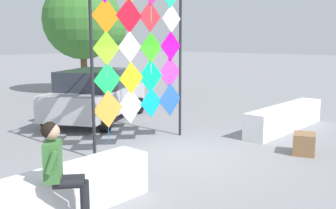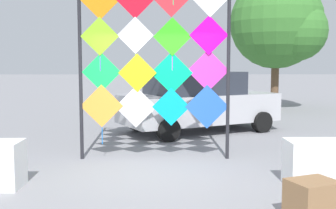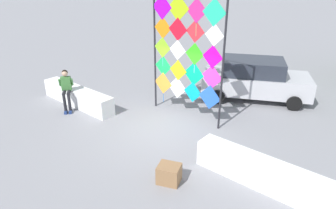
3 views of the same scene
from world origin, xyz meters
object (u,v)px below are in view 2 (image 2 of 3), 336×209
at_px(parked_car, 198,101).
at_px(cardboard_box_large, 313,200).
at_px(tree_broadleaf, 280,24).
at_px(kite_display_rack, 154,34).

relative_size(parked_car, cardboard_box_large, 8.25).
bearing_deg(parked_car, cardboard_box_large, -82.76).
xyz_separation_m(cardboard_box_large, tree_broadleaf, (2.96, 12.12, 3.20)).
distance_m(kite_display_rack, cardboard_box_large, 4.45).
height_order(kite_display_rack, cardboard_box_large, kite_display_rack).
bearing_deg(tree_broadleaf, kite_display_rack, -119.27).
bearing_deg(parked_car, tree_broadleaf, 55.65).
distance_m(cardboard_box_large, tree_broadleaf, 12.88).
relative_size(kite_display_rack, cardboard_box_large, 7.69).
xyz_separation_m(kite_display_rack, parked_car, (1.15, 3.27, -1.63)).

